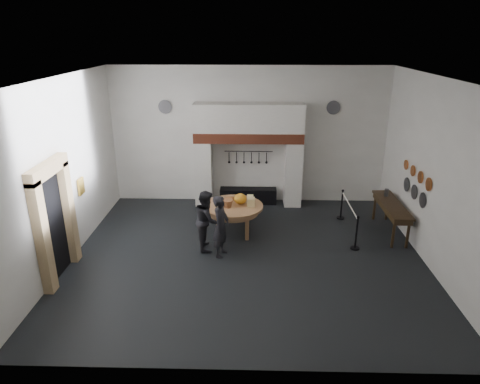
{
  "coord_description": "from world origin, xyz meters",
  "views": [
    {
      "loc": [
        0.08,
        -9.81,
        5.47
      ],
      "look_at": [
        -0.21,
        1.14,
        1.35
      ],
      "focal_mm": 32.0,
      "sensor_mm": 36.0,
      "label": 1
    }
  ],
  "objects_px": {
    "barrier_post_far": "(342,205)",
    "visitor_far": "(207,220)",
    "side_table": "(392,205)",
    "work_table": "(233,206)",
    "barrier_post_near": "(356,233)",
    "visitor_near": "(221,226)",
    "iron_range": "(248,196)"
  },
  "relations": [
    {
      "from": "iron_range",
      "to": "visitor_near",
      "type": "height_order",
      "value": "visitor_near"
    },
    {
      "from": "iron_range",
      "to": "barrier_post_near",
      "type": "xyz_separation_m",
      "value": [
        2.9,
        -3.24,
        0.2
      ]
    },
    {
      "from": "visitor_far",
      "to": "barrier_post_far",
      "type": "bearing_deg",
      "value": -71.46
    },
    {
      "from": "barrier_post_near",
      "to": "barrier_post_far",
      "type": "height_order",
      "value": "same"
    },
    {
      "from": "barrier_post_far",
      "to": "visitor_far",
      "type": "bearing_deg",
      "value": -152.97
    },
    {
      "from": "visitor_near",
      "to": "visitor_far",
      "type": "relative_size",
      "value": 1.02
    },
    {
      "from": "visitor_far",
      "to": "visitor_near",
      "type": "bearing_deg",
      "value": -143.49
    },
    {
      "from": "iron_range",
      "to": "visitor_near",
      "type": "xyz_separation_m",
      "value": [
        -0.67,
        -3.66,
        0.57
      ]
    },
    {
      "from": "work_table",
      "to": "barrier_post_far",
      "type": "relative_size",
      "value": 1.88
    },
    {
      "from": "side_table",
      "to": "barrier_post_far",
      "type": "height_order",
      "value": "same"
    },
    {
      "from": "visitor_far",
      "to": "barrier_post_near",
      "type": "bearing_deg",
      "value": -98.13
    },
    {
      "from": "work_table",
      "to": "side_table",
      "type": "xyz_separation_m",
      "value": [
        4.51,
        0.17,
        0.03
      ]
    },
    {
      "from": "visitor_near",
      "to": "visitor_far",
      "type": "distance_m",
      "value": 0.57
    },
    {
      "from": "barrier_post_far",
      "to": "work_table",
      "type": "bearing_deg",
      "value": -160.91
    },
    {
      "from": "work_table",
      "to": "iron_range",
      "type": "bearing_deg",
      "value": 80.26
    },
    {
      "from": "iron_range",
      "to": "work_table",
      "type": "height_order",
      "value": "work_table"
    },
    {
      "from": "visitor_far",
      "to": "work_table",
      "type": "bearing_deg",
      "value": -45.35
    },
    {
      "from": "work_table",
      "to": "side_table",
      "type": "bearing_deg",
      "value": 2.17
    },
    {
      "from": "visitor_far",
      "to": "barrier_post_far",
      "type": "distance_m",
      "value": 4.47
    },
    {
      "from": "iron_range",
      "to": "work_table",
      "type": "relative_size",
      "value": 1.12
    },
    {
      "from": "iron_range",
      "to": "visitor_far",
      "type": "relative_size",
      "value": 1.18
    },
    {
      "from": "side_table",
      "to": "barrier_post_far",
      "type": "bearing_deg",
      "value": 140.89
    },
    {
      "from": "side_table",
      "to": "barrier_post_near",
      "type": "xyz_separation_m",
      "value": [
        -1.2,
        -1.03,
        -0.42
      ]
    },
    {
      "from": "visitor_near",
      "to": "barrier_post_far",
      "type": "distance_m",
      "value": 4.33
    },
    {
      "from": "work_table",
      "to": "barrier_post_near",
      "type": "bearing_deg",
      "value": -14.47
    },
    {
      "from": "iron_range",
      "to": "barrier_post_far",
      "type": "relative_size",
      "value": 2.11
    },
    {
      "from": "side_table",
      "to": "barrier_post_far",
      "type": "relative_size",
      "value": 2.44
    },
    {
      "from": "side_table",
      "to": "work_table",
      "type": "bearing_deg",
      "value": -177.83
    },
    {
      "from": "work_table",
      "to": "side_table",
      "type": "distance_m",
      "value": 4.51
    },
    {
      "from": "work_table",
      "to": "barrier_post_near",
      "type": "distance_m",
      "value": 3.44
    },
    {
      "from": "side_table",
      "to": "barrier_post_far",
      "type": "distance_m",
      "value": 1.6
    },
    {
      "from": "work_table",
      "to": "side_table",
      "type": "height_order",
      "value": "side_table"
    }
  ]
}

